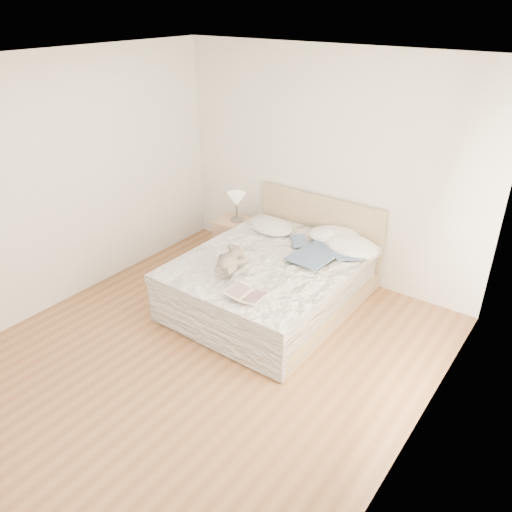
# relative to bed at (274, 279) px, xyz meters

# --- Properties ---
(floor) EXTENTS (4.00, 4.50, 0.00)m
(floor) POSITION_rel_bed_xyz_m (0.00, -1.19, -0.31)
(floor) COLOR brown
(floor) RESTS_ON ground
(ceiling) EXTENTS (4.00, 4.50, 0.00)m
(ceiling) POSITION_rel_bed_xyz_m (0.00, -1.19, 2.39)
(ceiling) COLOR white
(ceiling) RESTS_ON ground
(wall_back) EXTENTS (4.00, 0.02, 2.70)m
(wall_back) POSITION_rel_bed_xyz_m (0.00, 1.06, 1.04)
(wall_back) COLOR white
(wall_back) RESTS_ON ground
(wall_left) EXTENTS (0.02, 4.50, 2.70)m
(wall_left) POSITION_rel_bed_xyz_m (-2.00, -1.19, 1.04)
(wall_left) COLOR white
(wall_left) RESTS_ON ground
(wall_right) EXTENTS (0.02, 4.50, 2.70)m
(wall_right) POSITION_rel_bed_xyz_m (2.00, -1.19, 1.04)
(wall_right) COLOR white
(wall_right) RESTS_ON ground
(window) EXTENTS (0.02, 1.30, 1.10)m
(window) POSITION_rel_bed_xyz_m (1.99, -0.89, 1.14)
(window) COLOR white
(window) RESTS_ON wall_right
(bed) EXTENTS (1.72, 2.14, 1.00)m
(bed) POSITION_rel_bed_xyz_m (0.00, 0.00, 0.00)
(bed) COLOR tan
(bed) RESTS_ON floor
(nightstand) EXTENTS (0.52, 0.48, 0.56)m
(nightstand) POSITION_rel_bed_xyz_m (-1.03, 0.59, -0.03)
(nightstand) COLOR #A57F60
(nightstand) RESTS_ON floor
(table_lamp) EXTENTS (0.28, 0.28, 0.37)m
(table_lamp) POSITION_rel_bed_xyz_m (-1.00, 0.61, 0.52)
(table_lamp) COLOR #534E48
(table_lamp) RESTS_ON nightstand
(pillow_left) EXTENTS (0.62, 0.47, 0.17)m
(pillow_left) POSITION_rel_bed_xyz_m (-0.43, 0.56, 0.33)
(pillow_left) COLOR silver
(pillow_left) RESTS_ON bed
(pillow_middle) EXTENTS (0.73, 0.61, 0.19)m
(pillow_middle) POSITION_rel_bed_xyz_m (0.32, 0.79, 0.33)
(pillow_middle) COLOR white
(pillow_middle) RESTS_ON bed
(pillow_right) EXTENTS (0.75, 0.59, 0.20)m
(pillow_right) POSITION_rel_bed_xyz_m (0.60, 0.65, 0.33)
(pillow_right) COLOR white
(pillow_right) RESTS_ON bed
(blouse) EXTENTS (0.69, 0.73, 0.03)m
(blouse) POSITION_rel_bed_xyz_m (0.37, 0.25, 0.32)
(blouse) COLOR navy
(blouse) RESTS_ON bed
(photo_book) EXTENTS (0.41, 0.39, 0.03)m
(photo_book) POSITION_rel_bed_xyz_m (-0.41, 0.51, 0.32)
(photo_book) COLOR white
(photo_book) RESTS_ON bed
(childrens_book) EXTENTS (0.41, 0.29, 0.03)m
(childrens_book) POSITION_rel_bed_xyz_m (0.26, -0.85, 0.32)
(childrens_book) COLOR beige
(childrens_book) RESTS_ON bed
(teddy_bear) EXTENTS (0.37, 0.44, 0.20)m
(teddy_bear) POSITION_rel_bed_xyz_m (-0.19, -0.57, 0.34)
(teddy_bear) COLOR #6A5E52
(teddy_bear) RESTS_ON bed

